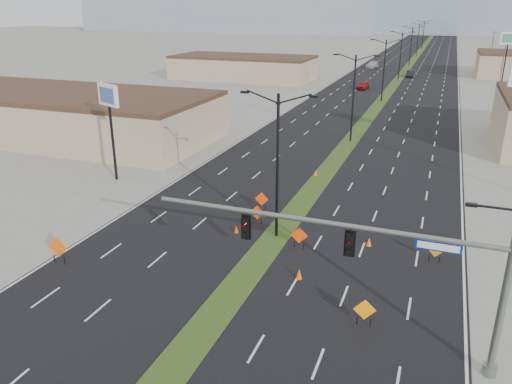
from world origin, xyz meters
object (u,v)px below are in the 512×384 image
(construction_sign_5, at_px, (435,250))
(cone_1, at_px, (299,274))
(cone_2, at_px, (369,242))
(construction_sign_0, at_px, (58,248))
(construction_sign_1, at_px, (257,213))
(construction_sign_2, at_px, (262,200))
(construction_sign_3, at_px, (299,236))
(construction_sign_4, at_px, (365,311))
(car_mid, at_px, (410,74))
(streetlight_2, at_px, (384,69))
(car_left, at_px, (363,85))
(cone_3, at_px, (316,173))
(streetlight_6, at_px, (423,34))
(pole_sign_east_far, at_px, (508,42))
(pole_sign_west, at_px, (109,103))
(streetlight_4, at_px, (411,45))
(cone_0, at_px, (236,229))
(streetlight_5, at_px, (418,39))
(streetlight_3, at_px, (401,54))
(streetlight_1, at_px, (353,96))
(streetlight_0, at_px, (277,163))
(signal_mast, at_px, (391,260))

(construction_sign_5, height_order, cone_1, construction_sign_5)
(construction_sign_5, bearing_deg, cone_2, -178.12)
(construction_sign_0, relative_size, cone_1, 2.77)
(construction_sign_1, xyz_separation_m, construction_sign_2, (-0.63, 2.67, 0.00))
(construction_sign_2, relative_size, construction_sign_3, 0.97)
(construction_sign_4, bearing_deg, construction_sign_5, 58.84)
(construction_sign_5, bearing_deg, car_mid, 107.92)
(streetlight_2, bearing_deg, construction_sign_4, -83.40)
(car_left, xyz_separation_m, cone_3, (4.38, -54.17, -0.43))
(streetlight_6, relative_size, construction_sign_0, 5.60)
(pole_sign_east_far, bearing_deg, car_left, -169.54)
(cone_3, distance_m, pole_sign_west, 19.91)
(streetlight_4, xyz_separation_m, construction_sign_0, (-11.50, -120.55, -4.36))
(construction_sign_1, bearing_deg, construction_sign_2, 100.10)
(cone_0, bearing_deg, streetlight_5, 88.84)
(streetlight_3, xyz_separation_m, cone_0, (-2.84, -84.49, -5.14))
(streetlight_1, distance_m, construction_sign_0, 38.56)
(construction_sign_1, height_order, construction_sign_5, construction_sign_1)
(construction_sign_0, relative_size, construction_sign_5, 1.26)
(streetlight_2, distance_m, construction_sign_3, 57.44)
(construction_sign_0, bearing_deg, streetlight_5, 77.27)
(streetlight_0, height_order, car_mid, streetlight_0)
(construction_sign_2, relative_size, construction_sign_5, 1.03)
(streetlight_1, xyz_separation_m, cone_0, (-2.84, -28.49, -5.14))
(cone_3, bearing_deg, streetlight_0, -87.22)
(streetlight_0, xyz_separation_m, cone_2, (6.33, 0.76, -5.12))
(car_mid, relative_size, construction_sign_4, 2.84)
(car_left, distance_m, car_mid, 22.74)
(construction_sign_1, bearing_deg, construction_sign_0, -136.54)
(car_mid, relative_size, cone_3, 7.04)
(streetlight_0, relative_size, streetlight_3, 1.00)
(cone_0, xyz_separation_m, pole_sign_east_far, (23.01, 81.17, 8.24))
(streetlight_1, relative_size, streetlight_4, 1.00)
(streetlight_3, xyz_separation_m, streetlight_4, (0.00, 28.00, 0.00))
(signal_mast, relative_size, streetlight_3, 1.63)
(construction_sign_5, relative_size, cone_1, 2.19)
(construction_sign_2, bearing_deg, pole_sign_east_far, 71.46)
(streetlight_3, relative_size, construction_sign_4, 6.62)
(streetlight_2, distance_m, pole_sign_west, 52.79)
(construction_sign_4, xyz_separation_m, cone_3, (-8.12, 22.19, -0.58))
(construction_sign_2, bearing_deg, streetlight_2, 85.15)
(construction_sign_4, xyz_separation_m, cone_0, (-10.29, 7.88, -0.60))
(construction_sign_3, bearing_deg, construction_sign_5, -1.23)
(streetlight_5, distance_m, construction_sign_5, 140.50)
(streetlight_0, xyz_separation_m, construction_sign_1, (-2.00, 1.53, -4.57))
(signal_mast, height_order, streetlight_6, streetlight_6)
(streetlight_0, height_order, construction_sign_2, streetlight_0)
(streetlight_3, relative_size, cone_0, 17.72)
(construction_sign_1, bearing_deg, construction_sign_3, -37.72)
(cone_0, bearing_deg, streetlight_1, 84.30)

